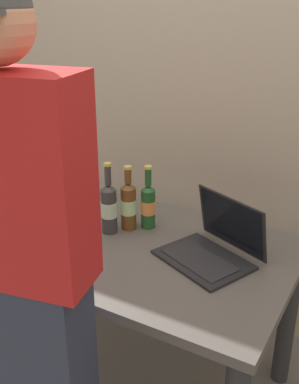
{
  "coord_description": "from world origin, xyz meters",
  "views": [
    {
      "loc": [
        0.88,
        -1.41,
        1.69
      ],
      "look_at": [
        0.07,
        0.0,
        0.99
      ],
      "focal_mm": 43.07,
      "sensor_mm": 36.0,
      "label": 1
    }
  ],
  "objects_px": {
    "beer_bottle_brown": "(109,207)",
    "laptop": "(214,245)",
    "beer_bottle_amber": "(148,204)",
    "person_figure": "(27,296)",
    "beer_bottle_green": "(128,204)"
  },
  "relations": [
    {
      "from": "laptop",
      "to": "beer_bottle_amber",
      "type": "bearing_deg",
      "value": 164.35
    },
    {
      "from": "person_figure",
      "to": "laptop",
      "type": "bearing_deg",
      "value": 68.81
    },
    {
      "from": "beer_bottle_green",
      "to": "beer_bottle_brown",
      "type": "bearing_deg",
      "value": -127.2
    },
    {
      "from": "beer_bottle_amber",
      "to": "beer_bottle_green",
      "type": "distance_m",
      "value": 0.09
    },
    {
      "from": "laptop",
      "to": "beer_bottle_amber",
      "type": "relative_size",
      "value": 1.51
    },
    {
      "from": "beer_bottle_brown",
      "to": "beer_bottle_green",
      "type": "relative_size",
      "value": 1.09
    },
    {
      "from": "beer_bottle_amber",
      "to": "person_figure",
      "type": "relative_size",
      "value": 0.16
    },
    {
      "from": "beer_bottle_brown",
      "to": "beer_bottle_amber",
      "type": "bearing_deg",
      "value": 45.56
    },
    {
      "from": "person_figure",
      "to": "beer_bottle_green",
      "type": "bearing_deg",
      "value": 100.43
    },
    {
      "from": "beer_bottle_brown",
      "to": "beer_bottle_amber",
      "type": "distance_m",
      "value": 0.17
    },
    {
      "from": "beer_bottle_brown",
      "to": "laptop",
      "type": "bearing_deg",
      "value": 3.14
    },
    {
      "from": "laptop",
      "to": "beer_bottle_brown",
      "type": "xyz_separation_m",
      "value": [
        -0.47,
        -0.03,
        0.07
      ]
    },
    {
      "from": "laptop",
      "to": "beer_bottle_green",
      "type": "relative_size",
      "value": 1.49
    },
    {
      "from": "laptop",
      "to": "person_figure",
      "type": "distance_m",
      "value": 0.78
    },
    {
      "from": "beer_bottle_brown",
      "to": "person_figure",
      "type": "relative_size",
      "value": 0.18
    }
  ]
}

